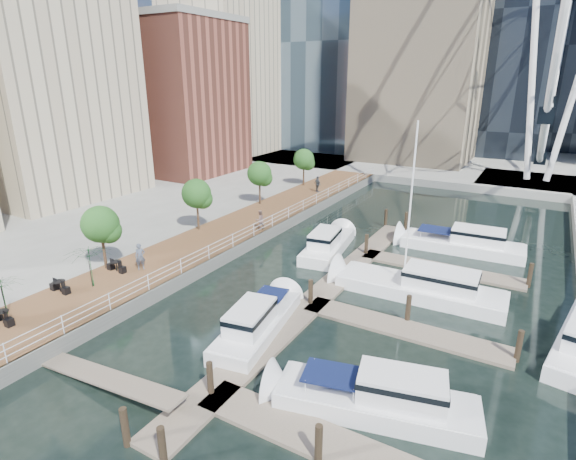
# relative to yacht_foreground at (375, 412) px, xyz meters

# --- Properties ---
(ground) EXTENTS (520.00, 520.00, 0.00)m
(ground) POSITION_rel_yacht_foreground_xyz_m (-9.92, -0.75, 0.00)
(ground) COLOR black
(ground) RESTS_ON ground
(boardwalk) EXTENTS (6.00, 60.00, 1.00)m
(boardwalk) POSITION_rel_yacht_foreground_xyz_m (-18.92, 14.25, 0.50)
(boardwalk) COLOR brown
(boardwalk) RESTS_ON ground
(seawall) EXTENTS (0.25, 60.00, 1.00)m
(seawall) POSITION_rel_yacht_foreground_xyz_m (-15.92, 14.25, 0.50)
(seawall) COLOR #595954
(seawall) RESTS_ON ground
(land_inland) EXTENTS (48.00, 90.00, 1.00)m
(land_inland) POSITION_rel_yacht_foreground_xyz_m (-45.92, 14.25, 0.50)
(land_inland) COLOR gray
(land_inland) RESTS_ON ground
(land_far) EXTENTS (200.00, 114.00, 1.00)m
(land_far) POSITION_rel_yacht_foreground_xyz_m (-9.92, 101.25, 0.50)
(land_far) COLOR gray
(land_far) RESTS_ON ground
(pier) EXTENTS (14.00, 12.00, 1.00)m
(pier) POSITION_rel_yacht_foreground_xyz_m (4.08, 51.25, 0.50)
(pier) COLOR gray
(pier) RESTS_ON ground
(railing) EXTENTS (0.10, 60.00, 1.05)m
(railing) POSITION_rel_yacht_foreground_xyz_m (-16.02, 14.25, 1.52)
(railing) COLOR white
(railing) RESTS_ON boardwalk
(floating_docks) EXTENTS (16.00, 34.00, 2.60)m
(floating_docks) POSITION_rel_yacht_foreground_xyz_m (-1.95, 9.23, 0.49)
(floating_docks) COLOR #6D6051
(floating_docks) RESTS_ON ground
(midrise_condos) EXTENTS (19.00, 67.00, 28.00)m
(midrise_condos) POSITION_rel_yacht_foreground_xyz_m (-43.48, 26.07, 13.42)
(midrise_condos) COLOR #BCAD8E
(midrise_condos) RESTS_ON ground
(street_trees) EXTENTS (2.60, 42.60, 4.60)m
(street_trees) POSITION_rel_yacht_foreground_xyz_m (-21.32, 13.25, 4.29)
(street_trees) COLOR #3F2B1C
(street_trees) RESTS_ON ground
(cafe_tables) EXTENTS (2.50, 13.70, 0.74)m
(cafe_tables) POSITION_rel_yacht_foreground_xyz_m (-20.32, -2.75, 1.37)
(cafe_tables) COLOR black
(cafe_tables) RESTS_ON ground
(yacht_foreground) EXTENTS (9.90, 4.65, 2.15)m
(yacht_foreground) POSITION_rel_yacht_foreground_xyz_m (0.00, 0.00, 0.00)
(yacht_foreground) COLOR silver
(yacht_foreground) RESTS_ON ground
(pedestrian_near) EXTENTS (0.78, 0.83, 1.90)m
(pedestrian_near) POSITION_rel_yacht_foreground_xyz_m (-18.99, 4.37, 1.95)
(pedestrian_near) COLOR #4A5263
(pedestrian_near) RESTS_ON boardwalk
(pedestrian_mid) EXTENTS (0.99, 1.07, 1.77)m
(pedestrian_mid) POSITION_rel_yacht_foreground_xyz_m (-16.55, 16.02, 1.88)
(pedestrian_mid) COLOR #88675E
(pedestrian_mid) RESTS_ON boardwalk
(pedestrian_far) EXTENTS (1.21, 0.90, 1.90)m
(pedestrian_far) POSITION_rel_yacht_foreground_xyz_m (-18.24, 30.99, 1.95)
(pedestrian_far) COLOR #353A42
(pedestrian_far) RESTS_ON boardwalk
(moored_yachts) EXTENTS (22.75, 36.33, 11.50)m
(moored_yachts) POSITION_rel_yacht_foreground_xyz_m (-1.13, 10.86, 0.00)
(moored_yachts) COLOR white
(moored_yachts) RESTS_ON ground
(cafe_seating) EXTENTS (4.62, 9.51, 2.72)m
(cafe_seating) POSITION_rel_yacht_foreground_xyz_m (-20.13, -2.38, 2.27)
(cafe_seating) COLOR #0F3A1B
(cafe_seating) RESTS_ON ground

